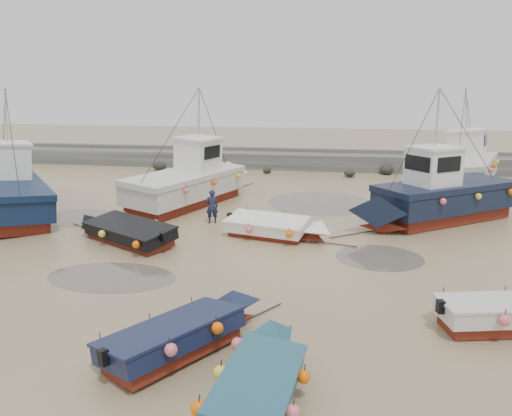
# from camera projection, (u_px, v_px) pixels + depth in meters

# --- Properties ---
(ground) EXTENTS (120.00, 120.00, 0.00)m
(ground) POSITION_uv_depth(u_px,v_px,m) (217.00, 265.00, 18.17)
(ground) COLOR tan
(ground) RESTS_ON ground
(seawall) EXTENTS (60.00, 4.92, 1.50)m
(seawall) POSITION_uv_depth(u_px,v_px,m) (284.00, 160.00, 39.08)
(seawall) COLOR slate
(seawall) RESTS_ON ground
(puddle_a) EXTENTS (4.52, 4.52, 0.01)m
(puddle_a) POSITION_uv_depth(u_px,v_px,m) (111.00, 277.00, 17.07)
(puddle_a) COLOR #585046
(puddle_a) RESTS_ON ground
(puddle_b) EXTENTS (3.31, 3.31, 0.01)m
(puddle_b) POSITION_uv_depth(u_px,v_px,m) (380.00, 257.00, 19.00)
(puddle_b) COLOR #585046
(puddle_b) RESTS_ON ground
(puddle_c) EXTENTS (4.48, 4.48, 0.01)m
(puddle_c) POSITION_uv_depth(u_px,v_px,m) (79.00, 218.00, 24.70)
(puddle_c) COLOR #585046
(puddle_c) RESTS_ON ground
(puddle_d) EXTENTS (5.78, 5.78, 0.01)m
(puddle_d) POSITION_uv_depth(u_px,v_px,m) (320.00, 202.00, 27.87)
(puddle_d) COLOR #585046
(puddle_d) RESTS_ON ground
(dinghy_1) EXTENTS (3.88, 5.21, 1.43)m
(dinghy_1) POSITION_uv_depth(u_px,v_px,m) (186.00, 330.00, 12.21)
(dinghy_1) COLOR maroon
(dinghy_1) RESTS_ON ground
(dinghy_2) EXTENTS (2.09, 5.32, 1.43)m
(dinghy_2) POSITION_uv_depth(u_px,v_px,m) (259.00, 376.00, 10.28)
(dinghy_2) COLOR maroon
(dinghy_2) RESTS_ON ground
(dinghy_4) EXTENTS (6.09, 4.01, 1.43)m
(dinghy_4) POSITION_uv_depth(u_px,v_px,m) (125.00, 229.00, 20.87)
(dinghy_4) COLOR maroon
(dinghy_4) RESTS_ON ground
(dinghy_5) EXTENTS (5.67, 2.70, 1.43)m
(dinghy_5) POSITION_uv_depth(u_px,v_px,m) (275.00, 225.00, 21.36)
(dinghy_5) COLOR maroon
(dinghy_5) RESTS_ON ground
(cabin_boat_0) EXTENTS (8.45, 9.58, 6.22)m
(cabin_boat_0) POSITION_uv_depth(u_px,v_px,m) (8.00, 190.00, 24.84)
(cabin_boat_0) COLOR maroon
(cabin_boat_0) RESTS_ON ground
(cabin_boat_1) EXTENTS (5.66, 10.67, 6.22)m
(cabin_boat_1) POSITION_uv_depth(u_px,v_px,m) (192.00, 180.00, 27.31)
(cabin_boat_1) COLOR maroon
(cabin_boat_1) RESTS_ON ground
(cabin_boat_2) EXTENTS (9.10, 7.17, 6.22)m
(cabin_boat_2) POSITION_uv_depth(u_px,v_px,m) (436.00, 195.00, 23.58)
(cabin_boat_2) COLOR maroon
(cabin_boat_2) RESTS_ON ground
(cabin_boat_3) EXTENTS (5.91, 10.46, 6.22)m
(cabin_boat_3) POSITION_uv_depth(u_px,v_px,m) (469.00, 167.00, 31.78)
(cabin_boat_3) COLOR maroon
(cabin_boat_3) RESTS_ON ground
(person) EXTENTS (0.69, 0.59, 1.61)m
(person) POSITION_uv_depth(u_px,v_px,m) (212.00, 223.00, 23.74)
(person) COLOR #1A2037
(person) RESTS_ON ground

